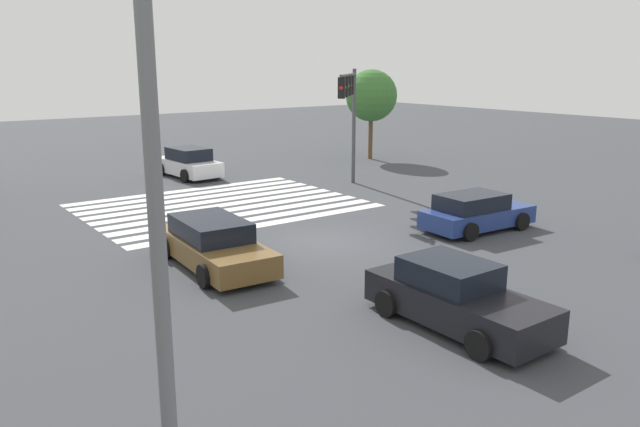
{
  "coord_description": "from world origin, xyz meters",
  "views": [
    {
      "loc": [
        11.73,
        16.0,
        5.77
      ],
      "look_at": [
        0.0,
        0.0,
        0.99
      ],
      "focal_mm": 35.0,
      "sensor_mm": 36.0,
      "label": 1
    }
  ],
  "objects_px": {
    "traffic_signal_mast": "(349,99)",
    "car_2": "(456,297)",
    "car_3": "(476,212)",
    "street_light_pole_b": "(154,185)",
    "tree_corner_a": "(371,96)",
    "car_1": "(213,244)",
    "car_0": "(188,163)"
  },
  "relations": [
    {
      "from": "traffic_signal_mast",
      "to": "street_light_pole_b",
      "type": "bearing_deg",
      "value": 1.65
    },
    {
      "from": "car_2",
      "to": "car_3",
      "type": "xyz_separation_m",
      "value": [
        -6.92,
        -5.25,
        -0.04
      ]
    },
    {
      "from": "car_3",
      "to": "street_light_pole_b",
      "type": "distance_m",
      "value": 17.78
    },
    {
      "from": "traffic_signal_mast",
      "to": "street_light_pole_b",
      "type": "height_order",
      "value": "street_light_pole_b"
    },
    {
      "from": "car_1",
      "to": "car_0",
      "type": "bearing_deg",
      "value": 161.68
    },
    {
      "from": "traffic_signal_mast",
      "to": "car_1",
      "type": "bearing_deg",
      "value": -13.12
    },
    {
      "from": "tree_corner_a",
      "to": "traffic_signal_mast",
      "type": "bearing_deg",
      "value": 43.71
    },
    {
      "from": "car_1",
      "to": "street_light_pole_b",
      "type": "bearing_deg",
      "value": -24.96
    },
    {
      "from": "car_2",
      "to": "street_light_pole_b",
      "type": "relative_size",
      "value": 0.57
    },
    {
      "from": "car_1",
      "to": "car_2",
      "type": "xyz_separation_m",
      "value": [
        -2.42,
        7.09,
        0.01
      ]
    },
    {
      "from": "car_2",
      "to": "car_3",
      "type": "distance_m",
      "value": 8.69
    },
    {
      "from": "car_2",
      "to": "tree_corner_a",
      "type": "relative_size",
      "value": 0.81
    },
    {
      "from": "car_2",
      "to": "tree_corner_a",
      "type": "xyz_separation_m",
      "value": [
        -15.14,
        -20.51,
        3.19
      ]
    },
    {
      "from": "car_0",
      "to": "street_light_pole_b",
      "type": "xyz_separation_m",
      "value": [
        11.39,
        24.57,
        3.96
      ]
    },
    {
      "from": "car_2",
      "to": "car_3",
      "type": "bearing_deg",
      "value": 127.22
    },
    {
      "from": "car_0",
      "to": "car_1",
      "type": "distance_m",
      "value": 15.25
    },
    {
      "from": "car_0",
      "to": "tree_corner_a",
      "type": "height_order",
      "value": "tree_corner_a"
    },
    {
      "from": "car_0",
      "to": "car_3",
      "type": "bearing_deg",
      "value": -170.88
    },
    {
      "from": "traffic_signal_mast",
      "to": "car_2",
      "type": "distance_m",
      "value": 15.79
    },
    {
      "from": "car_1",
      "to": "tree_corner_a",
      "type": "height_order",
      "value": "tree_corner_a"
    },
    {
      "from": "traffic_signal_mast",
      "to": "car_1",
      "type": "height_order",
      "value": "traffic_signal_mast"
    },
    {
      "from": "car_1",
      "to": "car_3",
      "type": "bearing_deg",
      "value": 82.5
    },
    {
      "from": "car_1",
      "to": "car_3",
      "type": "distance_m",
      "value": 9.52
    },
    {
      "from": "car_2",
      "to": "car_1",
      "type": "bearing_deg",
      "value": -161.09
    },
    {
      "from": "traffic_signal_mast",
      "to": "tree_corner_a",
      "type": "xyz_separation_m",
      "value": [
        -7.48,
        -7.15,
        -0.33
      ]
    },
    {
      "from": "traffic_signal_mast",
      "to": "car_3",
      "type": "relative_size",
      "value": 1.3
    },
    {
      "from": "traffic_signal_mast",
      "to": "car_2",
      "type": "xyz_separation_m",
      "value": [
        7.66,
        13.35,
        -3.52
      ]
    },
    {
      "from": "car_1",
      "to": "car_2",
      "type": "bearing_deg",
      "value": 22.47
    },
    {
      "from": "street_light_pole_b",
      "to": "tree_corner_a",
      "type": "relative_size",
      "value": 1.43
    },
    {
      "from": "car_1",
      "to": "street_light_pole_b",
      "type": "xyz_separation_m",
      "value": [
        5.69,
        10.44,
        4.01
      ]
    },
    {
      "from": "street_light_pole_b",
      "to": "tree_corner_a",
      "type": "bearing_deg",
      "value": -134.26
    },
    {
      "from": "car_1",
      "to": "car_2",
      "type": "relative_size",
      "value": 1.13
    }
  ]
}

